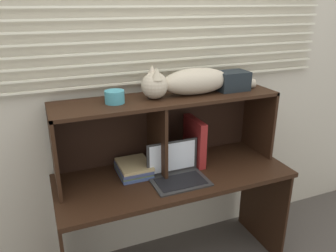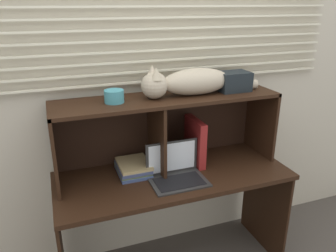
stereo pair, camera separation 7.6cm
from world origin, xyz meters
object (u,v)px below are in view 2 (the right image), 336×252
small_basket (114,96)px  book_stack (133,168)px  storage_box (233,81)px  cat (188,82)px  binder_upright (195,141)px  laptop (176,172)px

small_basket → book_stack: bearing=-1.3°
book_stack → storage_box: 0.87m
cat → book_stack: bearing=-179.7°
binder_upright → storage_box: size_ratio=1.52×
book_stack → storage_box: size_ratio=1.21×
binder_upright → small_basket: bearing=180.0°
laptop → small_basket: (-0.33, 0.17, 0.48)m
binder_upright → cat: bearing=180.0°
cat → storage_box: bearing=0.0°
small_basket → storage_box: (0.80, 0.00, 0.03)m
laptop → book_stack: 0.29m
binder_upright → small_basket: 0.65m
laptop → storage_box: (0.47, 0.17, 0.50)m
book_stack → cat: bearing=0.3°
cat → laptop: (-0.14, -0.17, -0.52)m
small_basket → laptop: bearing=-27.9°
binder_upright → book_stack: size_ratio=1.25×
book_stack → small_basket: (-0.10, 0.00, 0.49)m
storage_box → binder_upright: bearing=180.0°
book_stack → storage_box: bearing=0.2°
storage_box → small_basket: bearing=180.0°
book_stack → storage_box: (0.70, 0.00, 0.51)m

